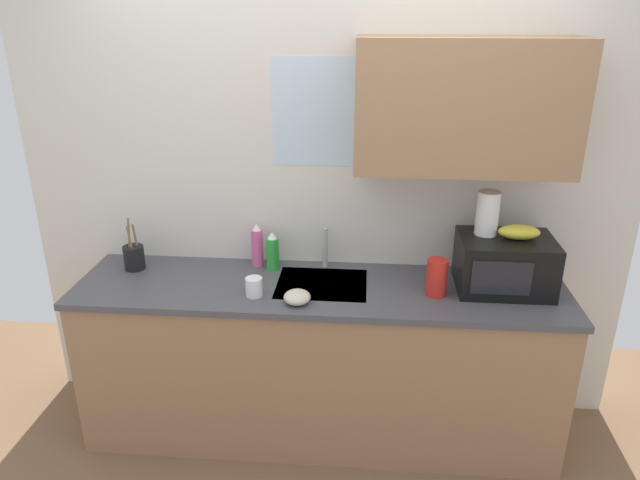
# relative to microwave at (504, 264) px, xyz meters

# --- Properties ---
(kitchen_wall_assembly) EXTENTS (3.28, 0.42, 2.50)m
(kitchen_wall_assembly) POSITION_rel_microwave_xyz_m (-0.78, 0.26, 0.33)
(kitchen_wall_assembly) COLOR silver
(kitchen_wall_assembly) RESTS_ON ground
(counter_unit) EXTENTS (2.51, 0.63, 0.90)m
(counter_unit) POSITION_rel_microwave_xyz_m (-0.92, -0.05, -0.58)
(counter_unit) COLOR #9E7551
(counter_unit) RESTS_ON ground
(sink_faucet) EXTENTS (0.03, 0.03, 0.22)m
(sink_faucet) POSITION_rel_microwave_xyz_m (-0.91, 0.19, -0.02)
(sink_faucet) COLOR #B2B5BA
(sink_faucet) RESTS_ON counter_unit
(microwave) EXTENTS (0.46, 0.35, 0.27)m
(microwave) POSITION_rel_microwave_xyz_m (0.00, 0.00, 0.00)
(microwave) COLOR black
(microwave) RESTS_ON counter_unit
(banana_bunch) EXTENTS (0.20, 0.11, 0.07)m
(banana_bunch) POSITION_rel_microwave_xyz_m (0.05, 0.00, 0.17)
(banana_bunch) COLOR gold
(banana_bunch) RESTS_ON microwave
(paper_towel_roll) EXTENTS (0.11, 0.11, 0.22)m
(paper_towel_roll) POSITION_rel_microwave_xyz_m (-0.10, 0.05, 0.24)
(paper_towel_roll) COLOR white
(paper_towel_roll) RESTS_ON microwave
(dish_soap_bottle_green) EXTENTS (0.07, 0.07, 0.21)m
(dish_soap_bottle_green) POSITION_rel_microwave_xyz_m (-1.19, 0.14, -0.04)
(dish_soap_bottle_green) COLOR green
(dish_soap_bottle_green) RESTS_ON counter_unit
(dish_soap_bottle_pink) EXTENTS (0.06, 0.06, 0.24)m
(dish_soap_bottle_pink) POSITION_rel_microwave_xyz_m (-1.28, 0.17, -0.02)
(dish_soap_bottle_pink) COLOR #E55999
(dish_soap_bottle_pink) RESTS_ON counter_unit
(cereal_canister) EXTENTS (0.10, 0.10, 0.19)m
(cereal_canister) POSITION_rel_microwave_xyz_m (-0.34, -0.10, -0.04)
(cereal_canister) COLOR red
(cereal_canister) RESTS_ON counter_unit
(mug_white) EXTENTS (0.08, 0.08, 0.09)m
(mug_white) POSITION_rel_microwave_xyz_m (-1.23, -0.19, -0.09)
(mug_white) COLOR white
(mug_white) RESTS_ON counter_unit
(utensil_crock) EXTENTS (0.11, 0.11, 0.29)m
(utensil_crock) POSITION_rel_microwave_xyz_m (-1.94, 0.07, -0.06)
(utensil_crock) COLOR black
(utensil_crock) RESTS_ON counter_unit
(small_bowl) EXTENTS (0.13, 0.13, 0.06)m
(small_bowl) POSITION_rel_microwave_xyz_m (-1.01, -0.25, -0.10)
(small_bowl) COLOR beige
(small_bowl) RESTS_ON counter_unit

